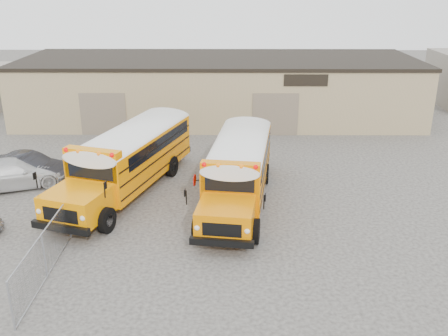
{
  "coord_description": "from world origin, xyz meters",
  "views": [
    {
      "loc": [
        0.67,
        -18.8,
        10.37
      ],
      "look_at": [
        0.51,
        4.23,
        1.6
      ],
      "focal_mm": 40.0,
      "sensor_mm": 36.0,
      "label": 1
    }
  ],
  "objects_px": {
    "car_white": "(13,174)",
    "car_dark": "(29,167)",
    "school_bus_right": "(250,129)",
    "school_bus_left": "(180,121)",
    "tarp_bundle": "(241,229)"
  },
  "relations": [
    {
      "from": "school_bus_right",
      "to": "tarp_bundle",
      "type": "relative_size",
      "value": 7.98
    },
    {
      "from": "tarp_bundle",
      "to": "car_dark",
      "type": "bearing_deg",
      "value": 148.27
    },
    {
      "from": "school_bus_right",
      "to": "tarp_bundle",
      "type": "height_order",
      "value": "school_bus_right"
    },
    {
      "from": "car_white",
      "to": "car_dark",
      "type": "xyz_separation_m",
      "value": [
        0.4,
        1.14,
        -0.04
      ]
    },
    {
      "from": "school_bus_right",
      "to": "car_dark",
      "type": "xyz_separation_m",
      "value": [
        -12.28,
        -3.84,
        -1.07
      ]
    },
    {
      "from": "school_bus_right",
      "to": "school_bus_left",
      "type": "bearing_deg",
      "value": 162.8
    },
    {
      "from": "school_bus_left",
      "to": "car_dark",
      "type": "bearing_deg",
      "value": -146.6
    },
    {
      "from": "tarp_bundle",
      "to": "car_dark",
      "type": "xyz_separation_m",
      "value": [
        -11.45,
        7.08,
        0.03
      ]
    },
    {
      "from": "tarp_bundle",
      "to": "car_dark",
      "type": "relative_size",
      "value": 0.31
    },
    {
      "from": "car_white",
      "to": "school_bus_right",
      "type": "bearing_deg",
      "value": -91.55
    },
    {
      "from": "school_bus_right",
      "to": "car_dark",
      "type": "height_order",
      "value": "school_bus_right"
    },
    {
      "from": "car_dark",
      "to": "tarp_bundle",
      "type": "bearing_deg",
      "value": -111.55
    },
    {
      "from": "school_bus_left",
      "to": "tarp_bundle",
      "type": "bearing_deg",
      "value": -73.83
    },
    {
      "from": "school_bus_right",
      "to": "car_white",
      "type": "height_order",
      "value": "school_bus_right"
    },
    {
      "from": "car_white",
      "to": "car_dark",
      "type": "distance_m",
      "value": 1.21
    }
  ]
}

